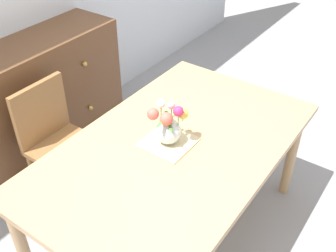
# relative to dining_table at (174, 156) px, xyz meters

# --- Properties ---
(ground_plane) EXTENTS (12.00, 12.00, 0.00)m
(ground_plane) POSITION_rel_dining_table_xyz_m (0.00, 0.00, -0.68)
(ground_plane) COLOR #939399
(dining_table) EXTENTS (1.78, 1.08, 0.76)m
(dining_table) POSITION_rel_dining_table_xyz_m (0.00, 0.00, 0.00)
(dining_table) COLOR tan
(dining_table) RESTS_ON ground_plane
(chair_far) EXTENTS (0.42, 0.42, 0.90)m
(chair_far) POSITION_rel_dining_table_xyz_m (-0.15, 0.88, -0.17)
(chair_far) COLOR olive
(chair_far) RESTS_ON ground_plane
(dresser) EXTENTS (1.40, 0.47, 1.00)m
(dresser) POSITION_rel_dining_table_xyz_m (0.09, 1.33, -0.18)
(dresser) COLOR brown
(dresser) RESTS_ON ground_plane
(placemat) EXTENTS (0.28, 0.28, 0.01)m
(placemat) POSITION_rel_dining_table_xyz_m (-0.00, 0.04, 0.08)
(placemat) COLOR #CCB789
(placemat) RESTS_ON dining_table
(flower_vase) EXTENTS (0.21, 0.21, 0.25)m
(flower_vase) POSITION_rel_dining_table_xyz_m (0.00, 0.05, 0.20)
(flower_vase) COLOR silver
(flower_vase) RESTS_ON placemat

